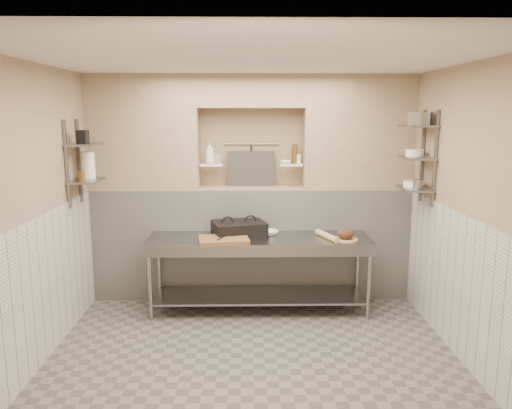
{
  "coord_description": "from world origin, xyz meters",
  "views": [
    {
      "loc": [
        -0.05,
        -4.48,
        2.34
      ],
      "look_at": [
        0.04,
        0.9,
        1.35
      ],
      "focal_mm": 35.0,
      "sensor_mm": 36.0,
      "label": 1
    }
  ],
  "objects_px": {
    "bottle_soap": "(210,153)",
    "bowl_alcove": "(286,162)",
    "panini_press": "(239,229)",
    "cutting_board": "(224,240)",
    "jug_left": "(88,165)",
    "rolling_pin": "(327,236)",
    "prep_table": "(259,259)",
    "bread_loaf": "(345,234)",
    "mixing_bowl": "(269,233)"
  },
  "relations": [
    {
      "from": "prep_table",
      "to": "cutting_board",
      "type": "bearing_deg",
      "value": -155.35
    },
    {
      "from": "bread_loaf",
      "to": "jug_left",
      "type": "xyz_separation_m",
      "value": [
        -2.91,
        0.07,
        0.79
      ]
    },
    {
      "from": "prep_table",
      "to": "mixing_bowl",
      "type": "distance_m",
      "value": 0.34
    },
    {
      "from": "panini_press",
      "to": "cutting_board",
      "type": "height_order",
      "value": "panini_press"
    },
    {
      "from": "panini_press",
      "to": "bread_loaf",
      "type": "relative_size",
      "value": 3.55
    },
    {
      "from": "prep_table",
      "to": "rolling_pin",
      "type": "xyz_separation_m",
      "value": [
        0.78,
        -0.05,
        0.29
      ]
    },
    {
      "from": "cutting_board",
      "to": "jug_left",
      "type": "bearing_deg",
      "value": 174.95
    },
    {
      "from": "panini_press",
      "to": "cutting_board",
      "type": "bearing_deg",
      "value": -133.64
    },
    {
      "from": "jug_left",
      "to": "bowl_alcove",
      "type": "bearing_deg",
      "value": 14.63
    },
    {
      "from": "bottle_soap",
      "to": "jug_left",
      "type": "relative_size",
      "value": 0.93
    },
    {
      "from": "bread_loaf",
      "to": "jug_left",
      "type": "bearing_deg",
      "value": 178.7
    },
    {
      "from": "mixing_bowl",
      "to": "bottle_soap",
      "type": "distance_m",
      "value": 1.23
    },
    {
      "from": "bottle_soap",
      "to": "bowl_alcove",
      "type": "relative_size",
      "value": 2.01
    },
    {
      "from": "panini_press",
      "to": "bottle_soap",
      "type": "relative_size",
      "value": 2.49
    },
    {
      "from": "bowl_alcove",
      "to": "rolling_pin",
      "type": "bearing_deg",
      "value": -53.37
    },
    {
      "from": "prep_table",
      "to": "bowl_alcove",
      "type": "height_order",
      "value": "bowl_alcove"
    },
    {
      "from": "rolling_pin",
      "to": "mixing_bowl",
      "type": "bearing_deg",
      "value": 163.7
    },
    {
      "from": "panini_press",
      "to": "rolling_pin",
      "type": "bearing_deg",
      "value": -25.75
    },
    {
      "from": "mixing_bowl",
      "to": "rolling_pin",
      "type": "bearing_deg",
      "value": -16.3
    },
    {
      "from": "mixing_bowl",
      "to": "bread_loaf",
      "type": "distance_m",
      "value": 0.91
    },
    {
      "from": "panini_press",
      "to": "jug_left",
      "type": "height_order",
      "value": "jug_left"
    },
    {
      "from": "bread_loaf",
      "to": "rolling_pin",
      "type": "bearing_deg",
      "value": 161.36
    },
    {
      "from": "bread_loaf",
      "to": "bowl_alcove",
      "type": "height_order",
      "value": "bowl_alcove"
    },
    {
      "from": "bowl_alcove",
      "to": "prep_table",
      "type": "bearing_deg",
      "value": -122.57
    },
    {
      "from": "mixing_bowl",
      "to": "jug_left",
      "type": "distance_m",
      "value": 2.22
    },
    {
      "from": "panini_press",
      "to": "mixing_bowl",
      "type": "xyz_separation_m",
      "value": [
        0.35,
        0.01,
        -0.05
      ]
    },
    {
      "from": "mixing_bowl",
      "to": "bowl_alcove",
      "type": "xyz_separation_m",
      "value": [
        0.23,
        0.4,
        0.81
      ]
    },
    {
      "from": "panini_press",
      "to": "bread_loaf",
      "type": "distance_m",
      "value": 1.25
    },
    {
      "from": "bottle_soap",
      "to": "bread_loaf",
      "type": "bearing_deg",
      "value": -21.98
    },
    {
      "from": "jug_left",
      "to": "bread_loaf",
      "type": "bearing_deg",
      "value": -1.3
    },
    {
      "from": "cutting_board",
      "to": "rolling_pin",
      "type": "distance_m",
      "value": 1.2
    },
    {
      "from": "mixing_bowl",
      "to": "jug_left",
      "type": "height_order",
      "value": "jug_left"
    },
    {
      "from": "bottle_soap",
      "to": "bowl_alcove",
      "type": "distance_m",
      "value": 0.95
    },
    {
      "from": "prep_table",
      "to": "panini_press",
      "type": "xyz_separation_m",
      "value": [
        -0.24,
        0.13,
        0.34
      ]
    },
    {
      "from": "rolling_pin",
      "to": "jug_left",
      "type": "height_order",
      "value": "jug_left"
    },
    {
      "from": "jug_left",
      "to": "panini_press",
      "type": "bearing_deg",
      "value": 6.25
    },
    {
      "from": "rolling_pin",
      "to": "panini_press",
      "type": "bearing_deg",
      "value": 169.89
    },
    {
      "from": "cutting_board",
      "to": "bowl_alcove",
      "type": "relative_size",
      "value": 4.0
    },
    {
      "from": "cutting_board",
      "to": "jug_left",
      "type": "height_order",
      "value": "jug_left"
    },
    {
      "from": "mixing_bowl",
      "to": "bowl_alcove",
      "type": "relative_size",
      "value": 1.58
    },
    {
      "from": "bowl_alcove",
      "to": "bread_loaf",
      "type": "bearing_deg",
      "value": -45.73
    },
    {
      "from": "bowl_alcove",
      "to": "mixing_bowl",
      "type": "bearing_deg",
      "value": -120.09
    },
    {
      "from": "bread_loaf",
      "to": "bottle_soap",
      "type": "xyz_separation_m",
      "value": [
        -1.59,
        0.64,
        0.88
      ]
    },
    {
      "from": "prep_table",
      "to": "jug_left",
      "type": "bearing_deg",
      "value": -178.42
    },
    {
      "from": "mixing_bowl",
      "to": "rolling_pin",
      "type": "height_order",
      "value": "rolling_pin"
    },
    {
      "from": "panini_press",
      "to": "jug_left",
      "type": "xyz_separation_m",
      "value": [
        -1.69,
        -0.18,
        0.78
      ]
    },
    {
      "from": "jug_left",
      "to": "mixing_bowl",
      "type": "bearing_deg",
      "value": 5.53
    },
    {
      "from": "prep_table",
      "to": "cutting_board",
      "type": "xyz_separation_m",
      "value": [
        -0.41,
        -0.19,
        0.28
      ]
    },
    {
      "from": "bottle_soap",
      "to": "prep_table",
      "type": "bearing_deg",
      "value": -40.92
    },
    {
      "from": "bottle_soap",
      "to": "rolling_pin",
      "type": "bearing_deg",
      "value": -22.46
    }
  ]
}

